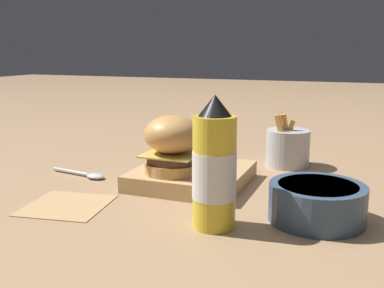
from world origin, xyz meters
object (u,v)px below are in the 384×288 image
at_px(ketchup_bottle, 214,169).
at_px(burger, 170,144).
at_px(fries_basket, 288,147).
at_px(serving_board, 192,176).
at_px(side_bowl, 317,202).
at_px(spoon, 89,175).

bearing_deg(ketchup_bottle, burger, -47.46).
distance_m(ketchup_bottle, fries_basket, 0.41).
distance_m(serving_board, ketchup_bottle, 0.24).
xyz_separation_m(fries_basket, side_bowl, (-0.10, 0.33, -0.01)).
height_order(ketchup_bottle, fries_basket, ketchup_bottle).
height_order(serving_board, fries_basket, fries_basket).
bearing_deg(spoon, burger, 7.29).
xyz_separation_m(serving_board, burger, (0.03, 0.04, 0.07)).
xyz_separation_m(burger, fries_basket, (-0.18, -0.26, -0.04)).
xyz_separation_m(burger, spoon, (0.19, -0.00, -0.08)).
height_order(burger, fries_basket, burger).
bearing_deg(ketchup_bottle, serving_board, -60.11).
relative_size(serving_board, side_bowl, 1.45).
bearing_deg(serving_board, burger, 56.24).
height_order(serving_board, spoon, serving_board).
height_order(burger, spoon, burger).
height_order(fries_basket, spoon, fries_basket).
xyz_separation_m(burger, ketchup_bottle, (-0.14, 0.15, 0.00)).
height_order(burger, ketchup_bottle, ketchup_bottle).
bearing_deg(fries_basket, side_bowl, 107.23).
distance_m(ketchup_bottle, spoon, 0.38).
bearing_deg(spoon, fries_basket, 42.56).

